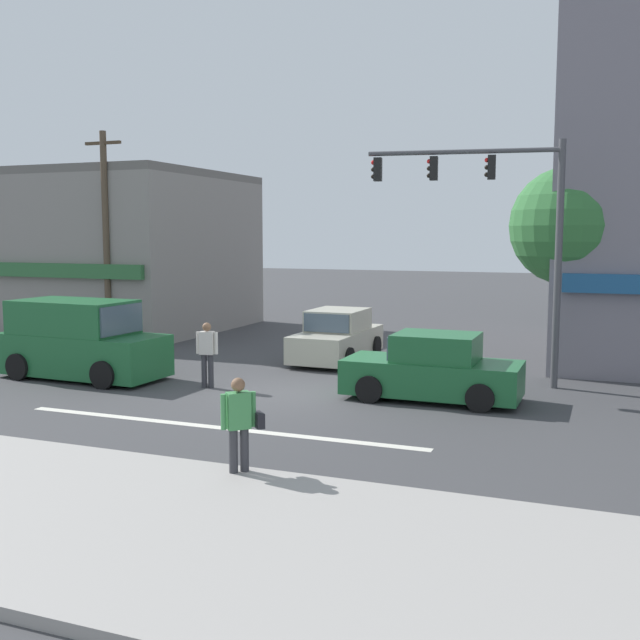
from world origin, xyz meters
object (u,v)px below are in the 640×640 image
object	(u,v)px
traffic_light_mast	(506,217)
van_crossing_rightbound	(80,341)
sedan_parked_curbside	(433,370)
street_tree	(569,227)
utility_pole_near_left	(106,236)
pedestrian_foreground_with_bag	(240,423)
utility_pole_far_right	(633,220)
pedestrian_mid_crossing	(207,351)
sedan_crossing_leftbound	(337,338)

from	to	relation	value
traffic_light_mast	van_crossing_rightbound	size ratio (longest dim) A/B	1.33
sedan_parked_curbside	van_crossing_rightbound	distance (m)	9.54
street_tree	utility_pole_near_left	bearing A→B (deg)	-176.05
van_crossing_rightbound	sedan_parked_curbside	bearing A→B (deg)	4.97
utility_pole_near_left	pedestrian_foreground_with_bag	distance (m)	15.76
utility_pole_near_left	traffic_light_mast	xyz separation A→B (m)	(13.63, -1.90, 0.49)
utility_pole_far_right	traffic_light_mast	world-z (taller)	utility_pole_far_right
utility_pole_far_right	traffic_light_mast	xyz separation A→B (m)	(-3.06, -5.07, 0.01)
street_tree	traffic_light_mast	bearing A→B (deg)	-115.08
utility_pole_near_left	pedestrian_foreground_with_bag	bearing A→B (deg)	-45.51
traffic_light_mast	sedan_parked_curbside	world-z (taller)	traffic_light_mast
utility_pole_near_left	pedestrian_mid_crossing	xyz separation A→B (m)	(6.72, -4.90, -2.86)
sedan_crossing_leftbound	utility_pole_far_right	bearing A→B (deg)	19.97
street_tree	sedan_parked_curbside	bearing A→B (deg)	-116.85
utility_pole_far_right	pedestrian_foreground_with_bag	distance (m)	15.73
utility_pole_far_right	traffic_light_mast	distance (m)	5.92
utility_pole_near_left	sedan_parked_curbside	xyz separation A→B (m)	(12.36, -4.19, -3.10)
pedestrian_foreground_with_bag	utility_pole_near_left	bearing A→B (deg)	134.49
van_crossing_rightbound	pedestrian_mid_crossing	distance (m)	3.86
street_tree	pedestrian_mid_crossing	size ratio (longest dim) A/B	3.46
utility_pole_near_left	pedestrian_mid_crossing	size ratio (longest dim) A/B	4.39
sedan_crossing_leftbound	pedestrian_mid_crossing	size ratio (longest dim) A/B	2.47
traffic_light_mast	pedestrian_mid_crossing	world-z (taller)	traffic_light_mast
pedestrian_foreground_with_bag	van_crossing_rightbound	bearing A→B (deg)	142.94
van_crossing_rightbound	traffic_light_mast	bearing A→B (deg)	16.15
utility_pole_far_right	pedestrian_foreground_with_bag	world-z (taller)	utility_pole_far_right
utility_pole_far_right	sedan_crossing_leftbound	xyz separation A→B (m)	(-8.32, -3.02, -3.58)
van_crossing_rightbound	sedan_crossing_leftbound	bearing A→B (deg)	43.11
van_crossing_rightbound	street_tree	bearing A→B (deg)	26.49
pedestrian_foreground_with_bag	street_tree	bearing A→B (deg)	71.09
street_tree	van_crossing_rightbound	xyz separation A→B (m)	(-12.14, -6.05, -3.09)
utility_pole_near_left	sedan_parked_curbside	world-z (taller)	utility_pole_near_left
street_tree	van_crossing_rightbound	size ratio (longest dim) A/B	1.24
street_tree	sedan_parked_curbside	size ratio (longest dim) A/B	1.41
utility_pole_near_left	sedan_crossing_leftbound	bearing A→B (deg)	1.00
utility_pole_far_right	street_tree	bearing A→B (deg)	-128.42
sedan_parked_curbside	pedestrian_foreground_with_bag	world-z (taller)	pedestrian_foreground_with_bag
utility_pole_near_left	sedan_parked_curbside	size ratio (longest dim) A/B	1.79
sedan_parked_curbside	pedestrian_foreground_with_bag	xyz separation A→B (m)	(-1.50, -6.87, 0.24)
pedestrian_mid_crossing	utility_pole_far_right	bearing A→B (deg)	38.99
utility_pole_far_right	sedan_parked_curbside	xyz separation A→B (m)	(-4.34, -7.36, -3.58)
traffic_light_mast	pedestrian_foreground_with_bag	distance (m)	10.14
sedan_parked_curbside	pedestrian_mid_crossing	size ratio (longest dim) A/B	2.46
utility_pole_near_left	utility_pole_far_right	world-z (taller)	utility_pole_far_right
sedan_crossing_leftbound	pedestrian_mid_crossing	xyz separation A→B (m)	(-1.65, -5.05, 0.24)
utility_pole_far_right	traffic_light_mast	bearing A→B (deg)	-121.18
sedan_crossing_leftbound	van_crossing_rightbound	size ratio (longest dim) A/B	0.88
van_crossing_rightbound	pedestrian_mid_crossing	size ratio (longest dim) A/B	2.80
street_tree	utility_pole_far_right	bearing A→B (deg)	51.58
pedestrian_foreground_with_bag	pedestrian_mid_crossing	distance (m)	7.41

